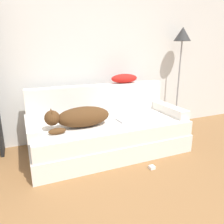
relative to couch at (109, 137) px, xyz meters
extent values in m
cube|color=silver|center=(-0.16, 0.67, 1.14)|extent=(6.82, 0.06, 2.70)
cube|color=silver|center=(0.00, 0.00, -0.09)|extent=(2.01, 0.90, 0.23)
cube|color=silver|center=(0.00, -0.01, 0.12)|extent=(1.97, 0.86, 0.19)
cube|color=silver|center=(0.00, 0.38, 0.42)|extent=(1.97, 0.15, 0.42)
cube|color=silver|center=(-0.93, -0.01, 0.27)|extent=(0.15, 0.71, 0.12)
cube|color=silver|center=(0.93, -0.01, 0.27)|extent=(0.15, 0.71, 0.12)
ellipsoid|color=#513319|center=(-0.35, -0.05, 0.33)|extent=(0.64, 0.30, 0.24)
sphere|color=#513319|center=(-0.72, -0.05, 0.36)|extent=(0.17, 0.17, 0.17)
cone|color=#513319|center=(-0.72, -0.10, 0.43)|extent=(0.06, 0.06, 0.08)
cone|color=#513319|center=(-0.72, 0.00, 0.43)|extent=(0.06, 0.06, 0.08)
ellipsoid|color=#513319|center=(-0.69, -0.19, 0.25)|extent=(0.19, 0.07, 0.07)
cube|color=#B7B7BC|center=(0.25, -0.06, 0.22)|extent=(0.30, 0.21, 0.02)
ellipsoid|color=red|center=(0.40, 0.38, 0.70)|extent=(0.40, 0.20, 0.13)
cylinder|color=gray|center=(1.43, 0.43, -0.20)|extent=(0.25, 0.25, 0.02)
cylinder|color=gray|center=(1.43, 0.43, 0.52)|extent=(0.02, 0.02, 1.41)
cone|color=#333333|center=(1.43, 0.43, 1.33)|extent=(0.27, 0.27, 0.21)
cube|color=white|center=(0.28, -0.61, -0.19)|extent=(0.06, 0.06, 0.03)
camera|label=1|loc=(-1.01, -2.47, 1.13)|focal=35.00mm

